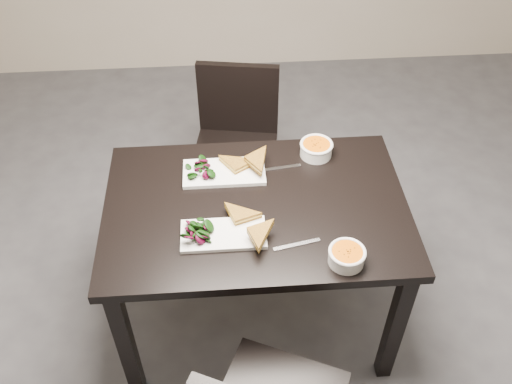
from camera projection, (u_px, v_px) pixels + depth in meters
ground at (297, 345)px, 2.61m from camera, size 5.00×5.00×0.00m
table at (256, 222)px, 2.29m from camera, size 1.20×0.80×0.75m
chair_far at (236, 137)px, 2.96m from camera, size 0.48×0.48×0.85m
plate_near at (223, 234)px, 2.09m from camera, size 0.32×0.16×0.02m
sandwich_near at (241, 224)px, 2.08m from camera, size 0.19×0.16×0.05m
salad_near at (196, 230)px, 2.07m from camera, size 0.10×0.09×0.04m
soup_bowl_near at (347, 256)px, 1.99m from camera, size 0.13×0.13×0.06m
cutlery_near at (297, 244)px, 2.07m from camera, size 0.18×0.05×0.00m
plate_far at (224, 172)px, 2.34m from camera, size 0.34×0.17×0.02m
sandwich_far at (240, 167)px, 2.31m from camera, size 0.21×0.20×0.06m
salad_far at (200, 168)px, 2.32m from camera, size 0.11×0.10×0.05m
soup_bowl_far at (316, 148)px, 2.41m from camera, size 0.14×0.14×0.06m
cutlery_far at (280, 168)px, 2.37m from camera, size 0.18×0.04×0.00m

